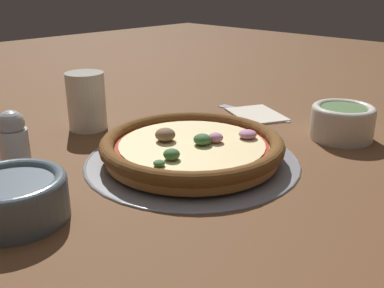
% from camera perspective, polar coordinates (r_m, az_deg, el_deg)
% --- Properties ---
extents(ground_plane, '(3.00, 3.00, 0.00)m').
position_cam_1_polar(ground_plane, '(0.69, 0.00, -2.24)').
color(ground_plane, brown).
extents(pizza_tray, '(0.33, 0.33, 0.01)m').
position_cam_1_polar(pizza_tray, '(0.69, 0.00, -1.99)').
color(pizza_tray, gray).
rests_on(pizza_tray, ground_plane).
extents(pizza, '(0.28, 0.28, 0.04)m').
position_cam_1_polar(pizza, '(0.68, 0.01, -0.35)').
color(pizza, '#BC7F42').
rests_on(pizza, pizza_tray).
extents(bowl_near, '(0.13, 0.13, 0.05)m').
position_cam_1_polar(bowl_near, '(0.56, -21.72, -6.24)').
color(bowl_near, slate).
rests_on(bowl_near, ground_plane).
extents(bowl_far, '(0.11, 0.11, 0.06)m').
position_cam_1_polar(bowl_far, '(0.82, 18.56, 2.84)').
color(bowl_far, silver).
rests_on(bowl_far, ground_plane).
extents(drinking_cup, '(0.07, 0.07, 0.11)m').
position_cam_1_polar(drinking_cup, '(0.85, -13.26, 5.32)').
color(drinking_cup, silver).
rests_on(drinking_cup, ground_plane).
extents(napkin, '(0.15, 0.13, 0.01)m').
position_cam_1_polar(napkin, '(0.93, 8.20, 3.84)').
color(napkin, beige).
rests_on(napkin, ground_plane).
extents(fork, '(0.17, 0.02, 0.00)m').
position_cam_1_polar(fork, '(0.95, 7.25, 4.07)').
color(fork, '#B7B7BC').
rests_on(fork, ground_plane).
extents(pepper_shaker, '(0.04, 0.04, 0.10)m').
position_cam_1_polar(pepper_shaker, '(0.67, -21.66, -0.14)').
color(pepper_shaker, silver).
rests_on(pepper_shaker, ground_plane).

